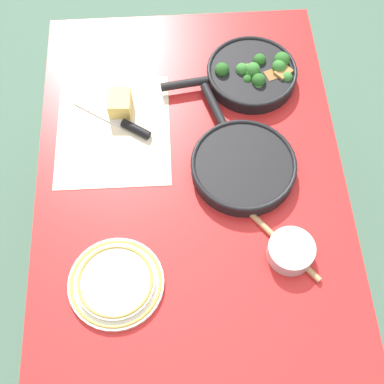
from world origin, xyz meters
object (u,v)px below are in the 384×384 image
(grater_knife, at_px, (123,123))
(dinner_plate_stack, at_px, (116,282))
(skillet_eggs, at_px, (243,166))
(skillet_broccoli, at_px, (252,73))
(cheese_block, at_px, (120,104))
(wooden_spoon, at_px, (256,219))
(prep_bowl_steel, at_px, (291,251))

(grater_knife, bearing_deg, dinner_plate_stack, 122.57)
(skillet_eggs, bearing_deg, dinner_plate_stack, 114.64)
(skillet_broccoli, relative_size, cheese_block, 4.92)
(wooden_spoon, bearing_deg, skillet_broccoli, -42.67)
(skillet_broccoli, xyz_separation_m, grater_knife, (0.14, -0.37, -0.02))
(skillet_broccoli, distance_m, wooden_spoon, 0.45)
(cheese_block, bearing_deg, wooden_spoon, 42.85)
(skillet_eggs, distance_m, grater_knife, 0.35)
(prep_bowl_steel, bearing_deg, cheese_block, -138.42)
(wooden_spoon, bearing_deg, skillet_eggs, -30.17)
(dinner_plate_stack, height_order, prep_bowl_steel, prep_bowl_steel)
(skillet_eggs, height_order, grater_knife, skillet_eggs)
(dinner_plate_stack, bearing_deg, skillet_broccoli, 146.86)
(skillet_eggs, bearing_deg, grater_knife, 45.30)
(skillet_eggs, relative_size, cheese_block, 5.19)
(wooden_spoon, relative_size, dinner_plate_stack, 1.27)
(wooden_spoon, height_order, cheese_block, cheese_block)
(skillet_eggs, height_order, dinner_plate_stack, skillet_eggs)
(wooden_spoon, xyz_separation_m, grater_knife, (-0.31, -0.33, 0.00))
(skillet_eggs, xyz_separation_m, grater_knife, (-0.16, -0.31, -0.01))
(skillet_broccoli, relative_size, wooden_spoon, 1.35)
(skillet_broccoli, xyz_separation_m, dinner_plate_stack, (0.59, -0.39, -0.01))
(grater_knife, relative_size, cheese_block, 2.75)
(skillet_eggs, distance_m, wooden_spoon, 0.15)
(grater_knife, bearing_deg, cheese_block, -49.55)
(wooden_spoon, bearing_deg, grater_knife, 9.16)
(skillet_eggs, xyz_separation_m, prep_bowl_steel, (0.24, 0.09, -0.00))
(wooden_spoon, bearing_deg, dinner_plate_stack, 74.93)
(cheese_block, height_order, prep_bowl_steel, cheese_block)
(prep_bowl_steel, bearing_deg, skillet_eggs, -159.75)
(skillet_eggs, distance_m, prep_bowl_steel, 0.26)
(wooden_spoon, xyz_separation_m, dinner_plate_stack, (0.14, -0.35, 0.00))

